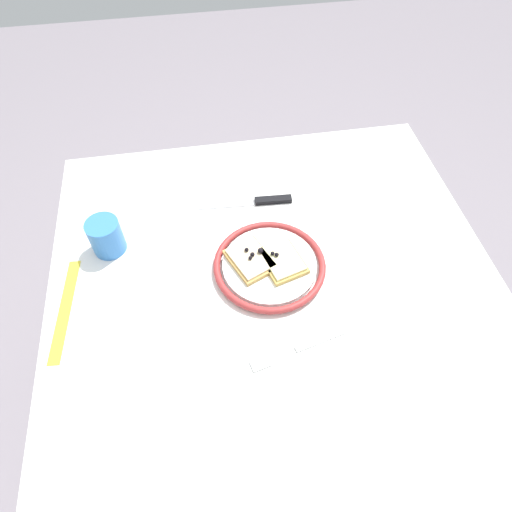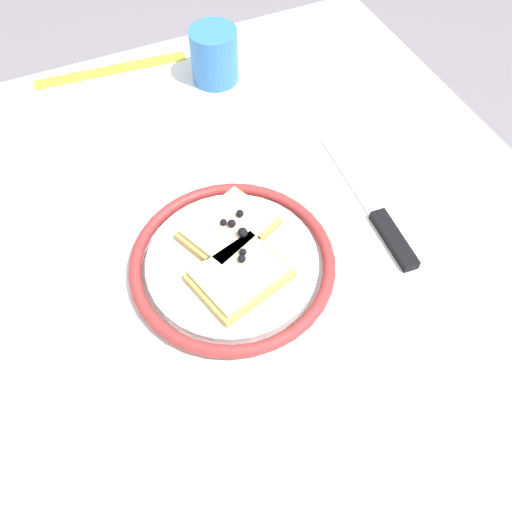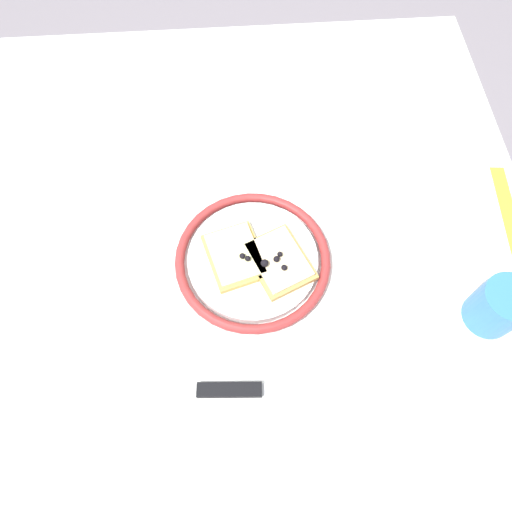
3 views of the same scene
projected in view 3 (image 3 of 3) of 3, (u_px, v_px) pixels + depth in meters
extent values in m
plane|color=slate|center=(250.00, 351.00, 1.44)|extent=(6.00, 6.00, 0.00)
cube|color=white|center=(246.00, 237.00, 0.78)|extent=(0.99, 0.96, 0.04)
cylinder|color=#4C4742|center=(89.00, 175.00, 1.30)|extent=(0.05, 0.05, 0.72)
cylinder|color=#4C4742|center=(386.00, 158.00, 1.33)|extent=(0.05, 0.05, 0.72)
cylinder|color=#4C4742|center=(469.00, 502.00, 0.94)|extent=(0.05, 0.05, 0.72)
cylinder|color=white|center=(253.00, 260.00, 0.73)|extent=(0.20, 0.20, 0.02)
torus|color=maroon|center=(253.00, 259.00, 0.73)|extent=(0.24, 0.24, 0.01)
cube|color=tan|center=(235.00, 256.00, 0.72)|extent=(0.12, 0.10, 0.01)
cube|color=beige|center=(235.00, 254.00, 0.71)|extent=(0.11, 0.09, 0.01)
sphere|color=black|center=(249.00, 258.00, 0.70)|extent=(0.01, 0.01, 0.01)
sphere|color=black|center=(242.00, 256.00, 0.70)|extent=(0.01, 0.01, 0.01)
cube|color=tan|center=(279.00, 262.00, 0.71)|extent=(0.13, 0.12, 0.01)
cube|color=beige|center=(279.00, 259.00, 0.71)|extent=(0.11, 0.10, 0.01)
sphere|color=black|center=(276.00, 259.00, 0.70)|extent=(0.01, 0.01, 0.01)
sphere|color=black|center=(265.00, 263.00, 0.69)|extent=(0.01, 0.01, 0.01)
sphere|color=black|center=(280.00, 254.00, 0.70)|extent=(0.01, 0.01, 0.01)
sphere|color=black|center=(284.00, 268.00, 0.69)|extent=(0.01, 0.01, 0.01)
cube|color=silver|center=(316.00, 390.00, 0.65)|extent=(0.03, 0.15, 0.00)
cube|color=black|center=(229.00, 390.00, 0.65)|extent=(0.03, 0.09, 0.01)
cube|color=silver|center=(207.00, 169.00, 0.82)|extent=(0.04, 0.11, 0.00)
cube|color=silver|center=(276.00, 152.00, 0.83)|extent=(0.03, 0.04, 0.00)
cylinder|color=#3372BF|center=(498.00, 307.00, 0.66)|extent=(0.07, 0.07, 0.08)
cube|color=yellow|center=(512.00, 228.00, 0.77)|extent=(0.24, 0.05, 0.00)
cube|color=white|center=(296.00, 65.00, 0.93)|extent=(0.16, 0.17, 0.00)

